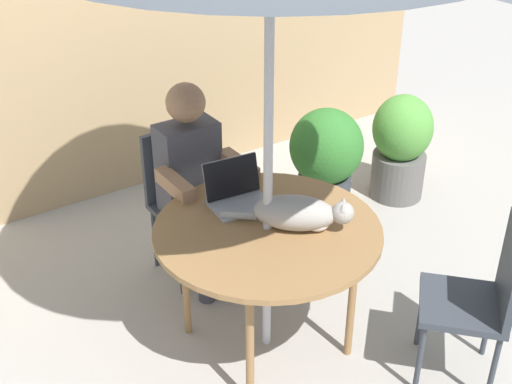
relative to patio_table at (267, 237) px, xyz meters
The scene contains 10 objects.
ground_plane 0.68m from the patio_table, ahead, with size 14.00×14.00×0.00m, color gray.
fence_back 2.04m from the patio_table, 90.00° to the left, with size 5.71×0.08×1.98m, color tan.
patio_table is the anchor object (origin of this frame).
chair_occupied 0.89m from the patio_table, 90.00° to the left, with size 0.40×0.40×0.89m.
chair_empty 1.06m from the patio_table, 46.86° to the right, with size 0.57×0.57×0.89m.
person_seated 0.72m from the patio_table, 90.00° to the left, with size 0.48×0.48×1.23m.
laptop 0.32m from the patio_table, 88.29° to the left, with size 0.32×0.28×0.21m.
cat 0.21m from the patio_table, 36.36° to the right, with size 0.49×0.49×0.17m.
potted_plant_by_chair 1.35m from the patio_table, 38.11° to the left, with size 0.49×0.49×0.81m.
potted_plant_corner 1.89m from the patio_table, 24.42° to the left, with size 0.43×0.43×0.78m.
Camera 1 is at (-1.59, -2.26, 2.52)m, focal length 47.42 mm.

